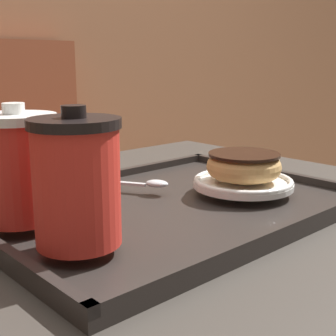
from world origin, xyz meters
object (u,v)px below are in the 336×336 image
Objects in this scene: coffee_cup_rear at (18,167)px; donut_chocolate_glazed at (244,165)px; coffee_cup_front at (77,181)px; spoon at (141,183)px.

coffee_cup_rear reaches higher than donut_chocolate_glazed.
donut_chocolate_glazed is at bearing 4.63° from coffee_cup_front.
donut_chocolate_glazed reaches higher than spoon.
coffee_cup_rear is at bearing -114.05° from spoon.
coffee_cup_front reaches higher than coffee_cup_rear.
coffee_cup_front is at bearing -85.06° from coffee_cup_rear.
spoon is at bearing 134.94° from donut_chocolate_glazed.
coffee_cup_rear is 1.25× the size of donut_chocolate_glazed.
coffee_cup_rear is at bearing 94.94° from coffee_cup_front.
coffee_cup_rear is 0.21m from spoon.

